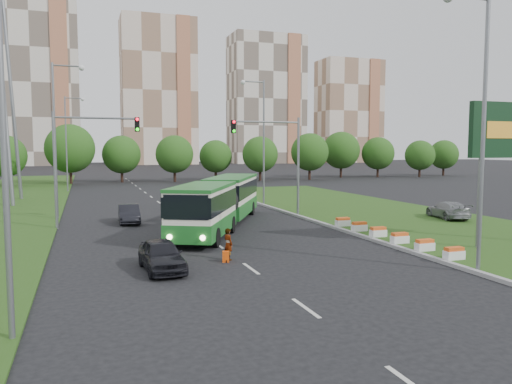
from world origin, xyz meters
name	(u,v)px	position (x,y,z in m)	size (l,w,h in m)	color
ground	(267,242)	(0.00, 0.00, 0.00)	(360.00, 360.00, 0.00)	black
grass_median	(381,214)	(13.00, 8.00, 0.07)	(14.00, 60.00, 0.15)	#294D16
median_kerb	(304,218)	(6.05, 8.00, 0.09)	(0.30, 60.00, 0.18)	gray
lane_markings	(165,207)	(-3.00, 20.00, 0.00)	(0.20, 100.00, 0.01)	beige
flower_planters	(389,235)	(6.70, -2.50, 0.45)	(1.10, 11.50, 0.60)	white
traffic_mast_median	(280,150)	(4.78, 10.00, 5.35)	(5.76, 0.32, 8.00)	slate
traffic_mast_left	(80,151)	(-10.38, 9.00, 5.35)	(5.76, 0.32, 8.00)	slate
street_lamps	(184,142)	(-3.00, 10.00, 6.00)	(36.00, 60.00, 12.00)	slate
tree_line	(210,154)	(10.00, 55.00, 4.50)	(120.00, 8.00, 9.00)	#1F4A13
apartment_tower_cwest	(33,85)	(-25.00, 150.00, 26.00)	(28.00, 15.00, 52.00)	beige
apartment_tower_ceast	(158,92)	(15.00, 150.00, 25.00)	(25.00, 15.00, 50.00)	beige
apartment_tower_east	(266,100)	(55.00, 150.00, 23.50)	(27.00, 15.00, 47.00)	beige
midrise_east	(349,112)	(90.00, 150.00, 20.00)	(24.00, 14.00, 40.00)	beige
articulated_bus	(215,202)	(-1.51, 6.44, 1.77)	(2.74, 17.60, 2.90)	silver
car_left_near	(162,255)	(-6.93, -5.02, 0.71)	(1.68, 4.17, 1.42)	black
car_left_far	(129,214)	(-7.09, 10.29, 0.68)	(1.44, 4.14, 1.36)	black
car_median	(448,210)	(16.22, 3.80, 0.80)	(1.83, 4.50, 1.30)	gray
pedestrian	(228,244)	(-3.49, -3.92, 0.79)	(0.58, 0.38, 1.59)	gray
shopping_trolley	(226,257)	(-3.74, -4.35, 0.27)	(0.31, 0.33, 0.54)	#EF4E0C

